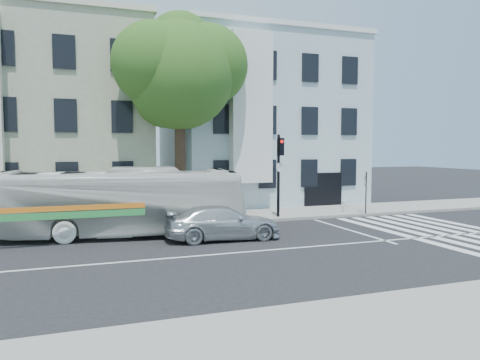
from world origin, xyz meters
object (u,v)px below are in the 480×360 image
bus (119,202)px  traffic_signal (279,165)px  sedan (223,223)px  fire_hydrant (345,206)px

bus → traffic_signal: (8.31, 1.90, 1.40)m
sedan → traffic_signal: traffic_signal is taller
bus → fire_hydrant: bus is taller
sedan → fire_hydrant: sedan is taller
traffic_signal → fire_hydrant: 4.85m
sedan → traffic_signal: bearing=-44.2°
sedan → fire_hydrant: size_ratio=6.69×
fire_hydrant → bus: bearing=-169.6°
bus → sedan: size_ratio=2.21×
bus → traffic_signal: 8.64m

